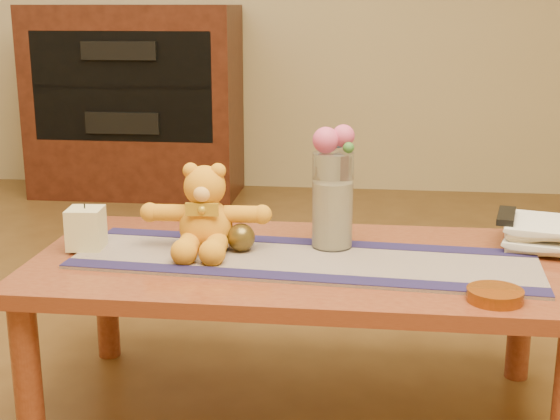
# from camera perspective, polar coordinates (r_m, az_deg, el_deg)

# --- Properties ---
(floor) EXTENTS (5.50, 5.50, 0.00)m
(floor) POSITION_cam_1_polar(r_m,az_deg,el_deg) (2.23, 1.32, -14.60)
(floor) COLOR #503417
(floor) RESTS_ON ground
(coffee_table_top) EXTENTS (1.40, 0.70, 0.04)m
(coffee_table_top) POSITION_cam_1_polar(r_m,az_deg,el_deg) (2.05, 1.39, -4.09)
(coffee_table_top) COLOR #602817
(coffee_table_top) RESTS_ON floor
(table_leg_fl) EXTENTS (0.07, 0.07, 0.41)m
(table_leg_fl) POSITION_cam_1_polar(r_m,az_deg,el_deg) (2.04, -18.07, -11.82)
(table_leg_fl) COLOR #602817
(table_leg_fl) RESTS_ON floor
(table_leg_bl) EXTENTS (0.07, 0.07, 0.41)m
(table_leg_bl) POSITION_cam_1_polar(r_m,az_deg,el_deg) (2.53, -12.65, -6.15)
(table_leg_bl) COLOR #602817
(table_leg_bl) RESTS_ON floor
(table_leg_br) EXTENTS (0.07, 0.07, 0.41)m
(table_leg_br) POSITION_cam_1_polar(r_m,az_deg,el_deg) (2.44, 17.30, -7.30)
(table_leg_br) COLOR #602817
(table_leg_br) RESTS_ON floor
(persian_runner) EXTENTS (1.22, 0.43, 0.01)m
(persian_runner) POSITION_cam_1_polar(r_m,az_deg,el_deg) (2.02, 1.78, -3.68)
(persian_runner) COLOR #1B1C4B
(persian_runner) RESTS_ON coffee_table_top
(runner_border_near) EXTENTS (1.20, 0.14, 0.00)m
(runner_border_near) POSITION_cam_1_polar(r_m,az_deg,el_deg) (1.89, 1.10, -4.91)
(runner_border_near) COLOR #1A1541
(runner_border_near) RESTS_ON persian_runner
(runner_border_far) EXTENTS (1.20, 0.14, 0.00)m
(runner_border_far) POSITION_cam_1_polar(r_m,az_deg,el_deg) (2.16, 2.38, -2.35)
(runner_border_far) COLOR #1A1541
(runner_border_far) RESTS_ON persian_runner
(teddy_bear) EXTENTS (0.34, 0.28, 0.22)m
(teddy_bear) POSITION_cam_1_polar(r_m,az_deg,el_deg) (2.08, -5.49, 0.10)
(teddy_bear) COLOR orange
(teddy_bear) RESTS_ON persian_runner
(pillar_candle) EXTENTS (0.10, 0.10, 0.11)m
(pillar_candle) POSITION_cam_1_polar(r_m,az_deg,el_deg) (2.16, -14.08, -1.30)
(pillar_candle) COLOR beige
(pillar_candle) RESTS_ON persian_runner
(candle_wick) EXTENTS (0.00, 0.00, 0.01)m
(candle_wick) POSITION_cam_1_polar(r_m,az_deg,el_deg) (2.14, -14.18, 0.27)
(candle_wick) COLOR black
(candle_wick) RESTS_ON pillar_candle
(glass_vase) EXTENTS (0.11, 0.11, 0.26)m
(glass_vase) POSITION_cam_1_polar(r_m,az_deg,el_deg) (2.09, 3.89, 0.71)
(glass_vase) COLOR silver
(glass_vase) RESTS_ON persian_runner
(potpourri_fill) EXTENTS (0.09, 0.09, 0.18)m
(potpourri_fill) POSITION_cam_1_polar(r_m,az_deg,el_deg) (2.10, 3.87, -0.32)
(potpourri_fill) COLOR beige
(potpourri_fill) RESTS_ON glass_vase
(rose_left) EXTENTS (0.07, 0.07, 0.07)m
(rose_left) POSITION_cam_1_polar(r_m,az_deg,el_deg) (2.04, 3.39, 5.15)
(rose_left) COLOR #C44577
(rose_left) RESTS_ON glass_vase
(rose_right) EXTENTS (0.06, 0.06, 0.06)m
(rose_right) POSITION_cam_1_polar(r_m,az_deg,el_deg) (2.06, 4.68, 5.46)
(rose_right) COLOR #C44577
(rose_right) RESTS_ON glass_vase
(blue_flower_back) EXTENTS (0.04, 0.04, 0.04)m
(blue_flower_back) POSITION_cam_1_polar(r_m,az_deg,el_deg) (2.09, 4.29, 5.14)
(blue_flower_back) COLOR #4F68AC
(blue_flower_back) RESTS_ON glass_vase
(blue_flower_side) EXTENTS (0.04, 0.04, 0.04)m
(blue_flower_side) POSITION_cam_1_polar(r_m,az_deg,el_deg) (2.08, 3.16, 4.89)
(blue_flower_side) COLOR #4F68AC
(blue_flower_side) RESTS_ON glass_vase
(leaf_sprig) EXTENTS (0.03, 0.03, 0.03)m
(leaf_sprig) POSITION_cam_1_polar(r_m,az_deg,el_deg) (2.04, 5.06, 4.59)
(leaf_sprig) COLOR #33662D
(leaf_sprig) RESTS_ON glass_vase
(bronze_ball) EXTENTS (0.09, 0.09, 0.08)m
(bronze_ball) POSITION_cam_1_polar(r_m,az_deg,el_deg) (2.07, -2.88, -2.03)
(bronze_ball) COLOR #4F3F1A
(bronze_ball) RESTS_ON persian_runner
(book_bottom) EXTENTS (0.20, 0.25, 0.02)m
(book_bottom) POSITION_cam_1_polar(r_m,az_deg,el_deg) (2.25, 16.18, -2.18)
(book_bottom) COLOR beige
(book_bottom) RESTS_ON coffee_table_top
(book_lower) EXTENTS (0.22, 0.26, 0.02)m
(book_lower) POSITION_cam_1_polar(r_m,az_deg,el_deg) (2.24, 16.34, -1.76)
(book_lower) COLOR beige
(book_lower) RESTS_ON book_bottom
(book_upper) EXTENTS (0.19, 0.24, 0.02)m
(book_upper) POSITION_cam_1_polar(r_m,az_deg,el_deg) (2.24, 16.10, -1.22)
(book_upper) COLOR beige
(book_upper) RESTS_ON book_lower
(book_top) EXTENTS (0.22, 0.26, 0.02)m
(book_top) POSITION_cam_1_polar(r_m,az_deg,el_deg) (2.23, 16.39, -0.81)
(book_top) COLOR beige
(book_top) RESTS_ON book_upper
(tv_remote) EXTENTS (0.08, 0.17, 0.02)m
(tv_remote) POSITION_cam_1_polar(r_m,az_deg,el_deg) (2.22, 16.31, -0.42)
(tv_remote) COLOR black
(tv_remote) RESTS_ON book_top
(amber_dish) EXTENTS (0.13, 0.13, 0.03)m
(amber_dish) POSITION_cam_1_polar(r_m,az_deg,el_deg) (1.82, 15.53, -6.06)
(amber_dish) COLOR #BF5914
(amber_dish) RESTS_ON coffee_table_top
(media_cabinet) EXTENTS (1.20, 0.50, 1.10)m
(media_cabinet) POSITION_cam_1_polar(r_m,az_deg,el_deg) (4.66, -10.59, 7.83)
(media_cabinet) COLOR black
(media_cabinet) RESTS_ON floor
(cabinet_cavity) EXTENTS (1.02, 0.03, 0.61)m
(cabinet_cavity) POSITION_cam_1_polar(r_m,az_deg,el_deg) (4.42, -11.56, 8.86)
(cabinet_cavity) COLOR black
(cabinet_cavity) RESTS_ON media_cabinet
(cabinet_shelf) EXTENTS (1.02, 0.20, 0.02)m
(cabinet_shelf) POSITION_cam_1_polar(r_m,az_deg,el_deg) (4.50, -11.22, 8.98)
(cabinet_shelf) COLOR black
(cabinet_shelf) RESTS_ON media_cabinet
(stereo_upper) EXTENTS (0.42, 0.28, 0.10)m
(stereo_upper) POSITION_cam_1_polar(r_m,az_deg,el_deg) (4.51, -11.27, 11.51)
(stereo_upper) COLOR black
(stereo_upper) RESTS_ON media_cabinet
(stereo_lower) EXTENTS (0.42, 0.28, 0.12)m
(stereo_lower) POSITION_cam_1_polar(r_m,az_deg,el_deg) (4.55, -11.02, 6.53)
(stereo_lower) COLOR black
(stereo_lower) RESTS_ON media_cabinet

